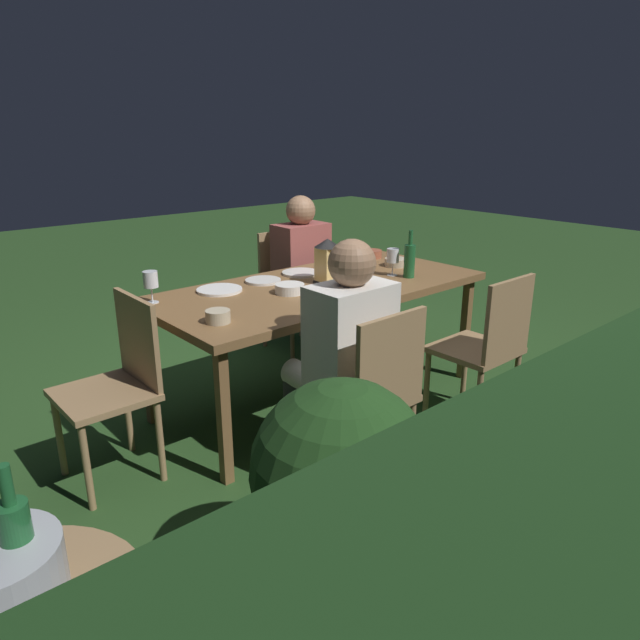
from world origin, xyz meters
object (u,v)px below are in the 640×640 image
Objects in this scene: green_bottle_on_table at (410,260)px; bowl_bread at (290,288)px; chair_side_right_b at (370,392)px; plate_c at (263,281)px; plate_b at (301,273)px; ice_bucket at (0,578)px; person_in_cream at (341,348)px; plate_a at (219,290)px; wine_glass_a at (151,281)px; chair_side_left_a at (290,283)px; dining_table at (320,293)px; bowl_olives at (396,262)px; lantern_centerpiece at (327,259)px; bowl_dip at (218,316)px; bowl_salad at (371,254)px; potted_plant_by_hedge at (342,484)px; wine_glass_c at (348,252)px; wine_glass_b at (393,257)px; chair_head_far at (118,380)px; chair_side_right_a at (486,344)px; person_in_rust at (307,268)px.

green_bottle_on_table is 1.76× the size of bowl_bread.
chair_side_right_b is 1.18m from plate_c.
ice_bucket is (2.09, 1.58, -0.01)m from plate_b.
person_in_cream reaches higher than plate_a.
wine_glass_a is 0.49× the size of ice_bucket.
ice_bucket reaches higher than chair_side_left_a.
wine_glass_a is at bearing -18.45° from dining_table.
bowl_bread is at bearing 3.45° from bowl_olives.
chair_side_left_a is at bearing -114.58° from lantern_centerpiece.
plate_b is 0.66m from bowl_olives.
bowl_olives is at bearing 106.84° from chair_side_left_a.
bowl_olives is (-1.22, 0.23, 0.02)m from plate_a.
bowl_dip is 0.34× the size of ice_bucket.
bowl_salad is 2.43m from potted_plant_by_hedge.
wine_glass_c is 0.44m from bowl_salad.
wine_glass_b reaches higher than bowl_olives.
plate_a is at bearing 2.64° from bowl_salad.
plate_b is 0.28× the size of potted_plant_by_hedge.
lantern_centerpiece is 1.25× the size of plate_c.
chair_side_left_a is at bearing -128.23° from bowl_bread.
plate_a is (-0.73, -0.27, 0.25)m from chair_head_far.
wine_glass_b is at bearing 92.22° from chair_side_left_a.
dining_table is at bearing -146.95° from ice_bucket.
wine_glass_a is 0.80× the size of plate_c.
plate_a is at bearing -10.91° from bowl_olives.
green_bottle_on_table is (-0.08, -0.63, 0.35)m from chair_side_right_a.
potted_plant_by_hedge is at bearing 85.45° from wine_glass_a.
person_in_rust reaches higher than ice_bucket.
person_in_cream is at bearing 55.76° from person_in_rust.
lantern_centerpiece is 1.76× the size of bowl_olives.
chair_side_right_b reaches higher than bowl_olives.
chair_side_right_b is at bearing 90.00° from person_in_cream.
bowl_bread reaches higher than dining_table.
bowl_olives is at bearing -105.70° from chair_side_right_a.
wine_glass_c is 1.12× the size of bowl_olives.
chair_side_right_b reaches higher than bowl_salad.
bowl_bread is (0.69, -0.83, 0.27)m from chair_side_right_a.
person_in_cream is 1.08m from wine_glass_a.
plate_a is 2.16× the size of bowl_dip.
plate_b is 1.99× the size of bowl_dip.
wine_glass_a is at bearing 0.82° from bowl_salad.
dining_table is at bearing 127.93° from plate_c.
lantern_centerpiece is (0.39, 0.85, 0.39)m from chair_side_left_a.
plate_b and plate_c have the same top height.
bowl_dip is at bearing 34.35° from person_in_rust.
person_in_cream reaches higher than chair_head_far.
chair_head_far is at bearing 9.18° from bowl_salad.
plate_a is (0.89, -0.11, -0.11)m from wine_glass_c.
green_bottle_on_table is at bearing 179.18° from bowl_dip.
ice_bucket is at bearing 38.66° from person_in_rust.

